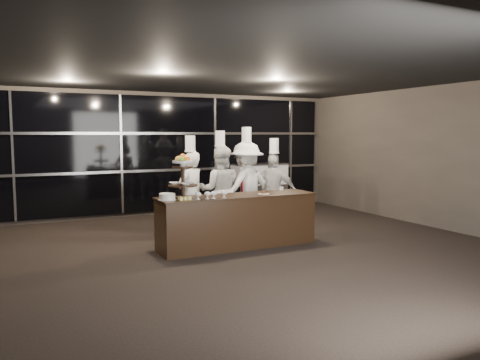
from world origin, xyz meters
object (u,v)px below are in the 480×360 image
buffet_counter (237,221)px  chef_d (274,191)px  chef_a (191,194)px  chef_b (220,190)px  display_stand (183,173)px  layer_cake (167,197)px  display_case (259,185)px  chef_c (246,187)px

buffet_counter → chef_d: bearing=35.6°
buffet_counter → chef_a: (-0.49, 1.02, 0.39)m
chef_b → chef_a: bearing=-172.4°
display_stand → layer_cake: bearing=-170.2°
display_stand → layer_cake: display_stand is taller
buffet_counter → display_case: size_ratio=2.03×
display_stand → layer_cake: (-0.29, -0.05, -0.37)m
chef_d → chef_c: bearing=167.6°
display_stand → display_case: size_ratio=0.53×
chef_a → chef_b: 0.66m
layer_cake → chef_c: (2.00, 1.09, -0.05)m
chef_a → chef_b: bearing=7.6°
layer_cake → display_case: (3.47, 3.24, -0.29)m
chef_c → display_stand: bearing=-148.7°
chef_d → chef_a: bearing=176.5°
buffet_counter → layer_cake: layer_cake is taller
buffet_counter → display_stand: 1.33m
display_case → chef_d: 2.45m
chef_d → layer_cake: bearing=-159.4°
layer_cake → chef_b: (1.45, 1.16, -0.09)m
chef_b → display_case: bearing=45.9°
layer_cake → chef_c: 2.28m
buffet_counter → chef_c: 1.34m
chef_c → chef_d: size_ratio=1.12×
buffet_counter → chef_a: bearing=115.5°
buffet_counter → display_case: 3.88m
chef_c → buffet_counter: bearing=-124.4°
chef_a → chef_d: 1.77m
layer_cake → chef_a: size_ratio=0.15×
display_stand → chef_a: bearing=63.5°
layer_cake → display_stand: bearing=9.8°
chef_a → chef_d: (1.77, -0.11, -0.04)m
chef_a → chef_c: chef_c is taller
buffet_counter → display_case: display_case is taller
chef_d → buffet_counter: bearing=-144.4°
display_case → chef_d: chef_d is taller
chef_a → chef_c: 1.20m
display_stand → chef_c: bearing=31.3°
layer_cake → chef_d: bearing=20.6°
display_case → chef_c: bearing=-124.4°
layer_cake → display_case: bearing=43.1°
chef_b → chef_d: bearing=-9.9°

